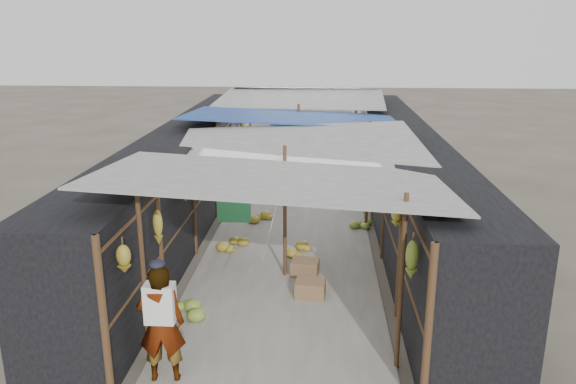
% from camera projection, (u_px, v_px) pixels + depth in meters
% --- Properties ---
extents(ground, '(80.00, 80.00, 0.00)m').
position_uv_depth(ground, '(271.00, 362.00, 8.16)').
color(ground, '#6B6356').
rests_on(ground, ground).
extents(aisle_slab, '(3.60, 16.00, 0.02)m').
position_uv_depth(aisle_slab, '(294.00, 217.00, 14.38)').
color(aisle_slab, '#9E998E').
rests_on(aisle_slab, ground).
extents(stall_left, '(1.40, 15.00, 2.30)m').
position_uv_depth(stall_left, '(188.00, 173.00, 14.22)').
color(stall_left, black).
rests_on(stall_left, ground).
extents(stall_right, '(1.40, 15.00, 2.30)m').
position_uv_depth(stall_right, '(403.00, 176.00, 13.91)').
color(stall_right, black).
rests_on(stall_right, ground).
extents(crate_near, '(0.57, 0.48, 0.32)m').
position_uv_depth(crate_near, '(305.00, 268.00, 11.00)').
color(crate_near, '#976C4D').
rests_on(crate_near, ground).
extents(crate_mid, '(0.56, 0.47, 0.32)m').
position_uv_depth(crate_mid, '(310.00, 289.00, 10.10)').
color(crate_mid, '#976C4D').
rests_on(crate_mid, ground).
extents(crate_back, '(0.55, 0.50, 0.29)m').
position_uv_depth(crate_back, '(285.00, 177.00, 17.75)').
color(crate_back, '#976C4D').
rests_on(crate_back, ground).
extents(black_basin, '(0.62, 0.62, 0.19)m').
position_uv_depth(black_basin, '(352.00, 188.00, 16.73)').
color(black_basin, black).
rests_on(black_basin, ground).
extents(vendor_elderly, '(0.68, 0.49, 1.71)m').
position_uv_depth(vendor_elderly, '(161.00, 324.00, 7.52)').
color(vendor_elderly, white).
rests_on(vendor_elderly, ground).
extents(shopper_blue, '(0.85, 0.71, 1.57)m').
position_uv_depth(shopper_blue, '(288.00, 173.00, 15.68)').
color(shopper_blue, '#1C4A8E').
rests_on(shopper_blue, ground).
extents(vendor_seated, '(0.59, 0.70, 0.95)m').
position_uv_depth(vendor_seated, '(352.00, 172.00, 17.09)').
color(vendor_seated, '#555049').
rests_on(vendor_seated, ground).
extents(market_canopy, '(5.62, 15.20, 2.77)m').
position_uv_depth(market_canopy, '(296.00, 122.00, 14.04)').
color(market_canopy, brown).
rests_on(market_canopy, ground).
extents(hanging_bananas, '(3.95, 14.19, 0.88)m').
position_uv_depth(hanging_bananas, '(287.00, 151.00, 14.21)').
color(hanging_bananas, '#A18C29').
rests_on(hanging_bananas, ground).
extents(floor_bananas, '(3.98, 10.08, 0.34)m').
position_uv_depth(floor_bananas, '(282.00, 214.00, 14.20)').
color(floor_bananas, '#A18C29').
rests_on(floor_bananas, ground).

